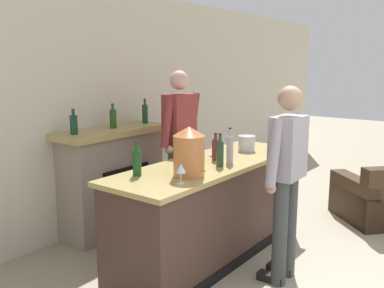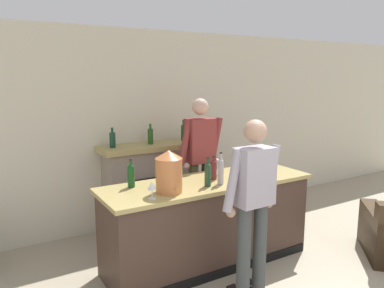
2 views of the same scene
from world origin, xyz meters
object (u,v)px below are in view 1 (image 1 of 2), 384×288
at_px(copper_dispenser, 189,151).
at_px(wine_glass_by_dispenser, 181,169).
at_px(wine_bottle_cabernet_heavy, 216,148).
at_px(armchair_black, 378,201).
at_px(wine_bottle_merlot_tall, 272,140).
at_px(ice_bucket_steel, 247,143).
at_px(fireplace_stone, 113,179).
at_px(person_customer, 286,176).
at_px(wine_bottle_port_short, 137,160).
at_px(wine_bottle_rose_blush, 230,148).
at_px(wine_bottle_chardonnay_pale, 220,152).
at_px(person_bartender, 180,144).
at_px(wine_glass_near_bucket, 213,144).

xyz_separation_m(copper_dispenser, wine_glass_by_dispenser, (-0.23, -0.10, -0.09)).
height_order(wine_bottle_cabernet_heavy, wine_glass_by_dispenser, wine_bottle_cabernet_heavy).
xyz_separation_m(armchair_black, wine_bottle_merlot_tall, (-1.32, 0.80, 0.86)).
bearing_deg(wine_bottle_cabernet_heavy, wine_glass_by_dispenser, -163.39).
relative_size(armchair_black, ice_bucket_steel, 6.08).
distance_m(armchair_black, wine_bottle_merlot_tall, 1.77).
bearing_deg(ice_bucket_steel, fireplace_stone, 122.06).
bearing_deg(person_customer, copper_dispenser, 129.64).
bearing_deg(wine_glass_by_dispenser, wine_bottle_port_short, 93.31).
bearing_deg(wine_glass_by_dispenser, wine_bottle_merlot_tall, -1.84).
height_order(armchair_black, wine_glass_by_dispenser, wine_glass_by_dispenser).
bearing_deg(fireplace_stone, wine_glass_by_dispenser, -113.43).
bearing_deg(fireplace_stone, wine_bottle_port_short, -122.77).
bearing_deg(wine_bottle_rose_blush, copper_dispenser, 177.43).
height_order(copper_dispenser, ice_bucket_steel, copper_dispenser).
xyz_separation_m(armchair_black, wine_bottle_rose_blush, (-1.96, 0.92, 0.86)).
bearing_deg(wine_bottle_chardonnay_pale, copper_dispenser, 177.48).
distance_m(wine_bottle_chardonnay_pale, wine_bottle_cabernet_heavy, 0.27).
distance_m(armchair_black, copper_dispenser, 2.88).
relative_size(armchair_black, person_bartender, 0.63).
bearing_deg(person_bartender, copper_dispenser, -137.43).
relative_size(person_bartender, wine_bottle_chardonnay_pale, 5.88).
xyz_separation_m(fireplace_stone, ice_bucket_steel, (0.80, -1.28, 0.44)).
relative_size(fireplace_stone, person_customer, 0.87).
distance_m(wine_bottle_merlot_tall, wine_bottle_chardonnay_pale, 0.81).
height_order(wine_bottle_cabernet_heavy, wine_bottle_rose_blush, wine_bottle_rose_blush).
distance_m(person_bartender, copper_dispenser, 1.18).
relative_size(wine_bottle_merlot_tall, wine_glass_by_dispenser, 2.04).
distance_m(wine_bottle_chardonnay_pale, wine_glass_near_bucket, 0.49).
relative_size(person_bartender, copper_dispenser, 4.31).
distance_m(armchair_black, wine_bottle_rose_blush, 2.33).
bearing_deg(wine_bottle_port_short, armchair_black, -24.87).
bearing_deg(ice_bucket_steel, wine_bottle_rose_blush, -164.09).
bearing_deg(wine_glass_near_bucket, person_bartender, 83.98).
height_order(ice_bucket_steel, wine_glass_by_dispenser, ice_bucket_steel).
height_order(wine_bottle_chardonnay_pale, wine_bottle_rose_blush, wine_bottle_rose_blush).
distance_m(wine_bottle_cabernet_heavy, wine_glass_near_bucket, 0.22).
distance_m(person_customer, wine_bottle_merlot_tall, 0.88).
xyz_separation_m(person_bartender, wine_bottle_chardonnay_pale, (-0.41, -0.81, 0.08)).
xyz_separation_m(armchair_black, wine_glass_near_bucket, (-1.76, 1.25, 0.83)).
xyz_separation_m(person_bartender, wine_glass_near_bucket, (-0.05, -0.48, 0.06)).
xyz_separation_m(fireplace_stone, copper_dispenser, (-0.43, -1.43, 0.57)).
height_order(copper_dispenser, wine_bottle_cabernet_heavy, copper_dispenser).
bearing_deg(copper_dispenser, wine_bottle_merlot_tall, -6.58).
relative_size(fireplace_stone, wine_bottle_merlot_tall, 4.44).
bearing_deg(copper_dispenser, fireplace_stone, 73.19).
height_order(fireplace_stone, wine_glass_near_bucket, fireplace_stone).
bearing_deg(wine_glass_by_dispenser, fireplace_stone, 66.57).
bearing_deg(wine_bottle_chardonnay_pale, wine_bottle_merlot_tall, -8.84).
distance_m(wine_bottle_merlot_tall, wine_glass_by_dispenser, 1.47).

